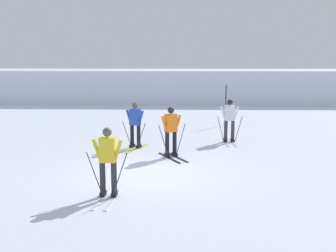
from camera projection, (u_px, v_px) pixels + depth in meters
ground_plane at (148, 173)px, 11.72m from camera, size 120.00×120.00×0.00m
far_snow_ridge at (168, 85)px, 31.02m from camera, size 80.00×6.41×2.40m
skier_yellow at (108, 160)px, 9.61m from camera, size 1.00×1.62×1.71m
skier_white at (230, 119)px, 15.93m from camera, size 1.00×1.61×1.71m
skier_orange at (171, 129)px, 13.55m from camera, size 1.07×1.59×1.71m
skier_blue at (135, 124)px, 14.86m from camera, size 0.98×1.61×1.71m
trail_marker_pole at (226, 105)px, 19.85m from camera, size 0.05×0.05×2.02m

